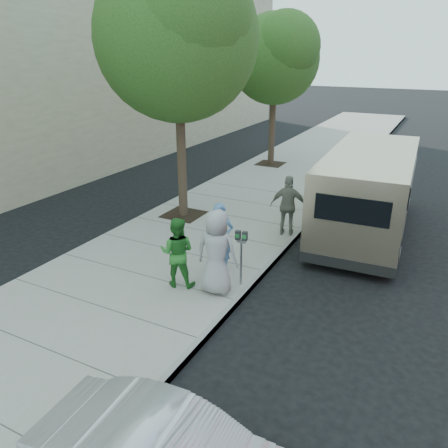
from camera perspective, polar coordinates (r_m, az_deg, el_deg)
The scene contains 11 objects.
ground at distance 11.20m, azimuth -1.81°, elevation -5.18°, with size 120.00×120.00×0.00m, color black.
sidewalk at distance 11.64m, azimuth -6.14°, elevation -3.81°, with size 5.00×60.00×0.15m, color gray.
curb_face at distance 10.62m, azimuth 5.04°, elevation -6.42°, with size 0.12×60.00×0.16m, color gray.
tree_near at distance 13.22m, azimuth -5.97°, elevation 23.70°, with size 4.62×4.60×7.53m.
tree_far at distance 20.03m, azimuth 6.80°, elevation 21.07°, with size 3.92×3.80×6.49m.
parking_meter at distance 9.55m, azimuth 2.26°, elevation -2.94°, with size 0.28×0.13×1.30m.
van at distance 13.31m, azimuth 18.31°, elevation 4.15°, with size 2.52×6.71×2.45m.
person_officer at distance 10.17m, azimuth -0.50°, elevation -1.89°, with size 0.62×0.40×1.69m, color #517BAC.
person_green_shirt at distance 9.65m, azimuth -6.12°, elevation -3.69°, with size 0.78×0.61×1.60m, color #277829.
person_gray_shirt at distance 9.27m, azimuth -0.95°, elevation -3.69°, with size 0.92×0.60×1.88m, color #9D9DA0.
person_striped_polo at distance 12.38m, azimuth 8.40°, elevation 2.38°, with size 1.01×0.42×1.73m, color gray.
Camera 1 is at (4.88, -8.72, 5.08)m, focal length 35.00 mm.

